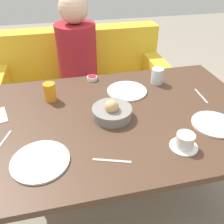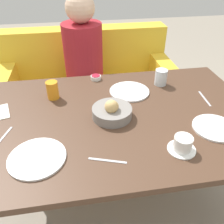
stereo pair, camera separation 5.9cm
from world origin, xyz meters
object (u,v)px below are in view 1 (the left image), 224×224
plate_near_left (40,161)px  water_tumbler (157,76)px  fork_silver (112,161)px  plate_far_center (127,91)px  spoon_coffee (5,139)px  plate_near_right (214,124)px  coffee_cup (185,142)px  jam_bowl_berry (92,78)px  couch (82,94)px  bread_basket (112,111)px  knife_silver (201,96)px  juice_glass (50,92)px  seated_person (80,81)px

plate_near_left → water_tumbler: (0.73, 0.55, 0.05)m
fork_silver → plate_near_left: bearing=168.3°
plate_near_left → plate_far_center: same height
spoon_coffee → plate_near_right: bearing=-6.4°
coffee_cup → jam_bowl_berry: 0.80m
couch → bread_basket: bearing=-86.2°
plate_near_left → spoon_coffee: plate_near_left is taller
plate_near_right → jam_bowl_berry: 0.82m
water_tumbler → knife_silver: 0.30m
juice_glass → spoon_coffee: size_ratio=0.88×
bread_basket → coffee_cup: 0.40m
coffee_cup → seated_person: bearing=107.2°
coffee_cup → spoon_coffee: size_ratio=1.05×
jam_bowl_berry → spoon_coffee: jam_bowl_berry is taller
couch → plate_far_center: size_ratio=6.30×
couch → fork_silver: bearing=-90.0°
couch → coffee_cup: size_ratio=12.21×
seated_person → knife_silver: size_ratio=7.57×
bread_basket → water_tumbler: bread_basket is taller
plate_far_center → jam_bowl_berry: size_ratio=3.54×
knife_silver → plate_near_right: bearing=-107.2°
fork_silver → water_tumbler: bearing=54.4°
bread_basket → plate_near_right: bearing=-20.0°
plate_near_left → plate_near_right: same height
juice_glass → plate_far_center: bearing=-0.7°
couch → fork_silver: 1.40m
plate_near_left → spoon_coffee: size_ratio=2.06×
coffee_cup → knife_silver: coffee_cup is taller
plate_near_right → fork_silver: bearing=-167.1°
plate_far_center → coffee_cup: 0.55m
couch → seated_person: seated_person is taller
water_tumbler → spoon_coffee: bearing=-157.7°
plate_far_center → spoon_coffee: size_ratio=2.04×
jam_bowl_berry → seated_person: bearing=97.5°
plate_near_left → coffee_cup: (0.63, -0.05, 0.03)m
fork_silver → spoon_coffee: 0.52m
plate_far_center → jam_bowl_berry: (-0.19, 0.20, 0.01)m
spoon_coffee → water_tumbler: bearing=22.3°
coffee_cup → jam_bowl_berry: coffee_cup is taller
plate_far_center → knife_silver: bearing=-19.3°
coffee_cup → jam_bowl_berry: (-0.30, 0.74, -0.02)m
bread_basket → water_tumbler: bearing=39.6°
plate_far_center → coffee_cup: coffee_cup is taller
plate_near_left → juice_glass: size_ratio=2.32×
fork_silver → bread_basket: bearing=77.2°
coffee_cup → knife_silver: 0.49m
plate_far_center → coffee_cup: (0.12, -0.53, 0.03)m
bread_basket → fork_silver: bread_basket is taller
water_tumbler → jam_bowl_berry: water_tumbler is taller
juice_glass → fork_silver: 0.61m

